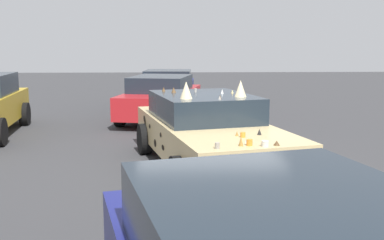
# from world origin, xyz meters

# --- Properties ---
(ground_plane) EXTENTS (60.00, 60.00, 0.00)m
(ground_plane) POSITION_xyz_m (0.00, 0.00, 0.00)
(ground_plane) COLOR #38383A
(art_car_decorated) EXTENTS (4.89, 2.86, 1.63)m
(art_car_decorated) POSITION_xyz_m (0.07, 0.02, 0.69)
(art_car_decorated) COLOR #D8BC7F
(art_car_decorated) RESTS_ON ground
(parked_sedan_far_right) EXTENTS (4.66, 2.63, 1.34)m
(parked_sedan_far_right) POSITION_xyz_m (5.52, 0.97, 0.68)
(parked_sedan_far_right) COLOR red
(parked_sedan_far_right) RESTS_ON ground
(parked_sedan_behind_left) EXTENTS (4.26, 2.27, 1.34)m
(parked_sedan_behind_left) POSITION_xyz_m (8.70, 0.80, 0.67)
(parked_sedan_behind_left) COLOR navy
(parked_sedan_behind_left) RESTS_ON ground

